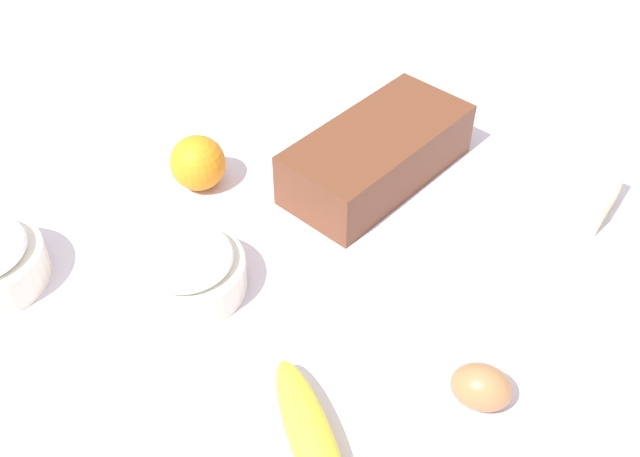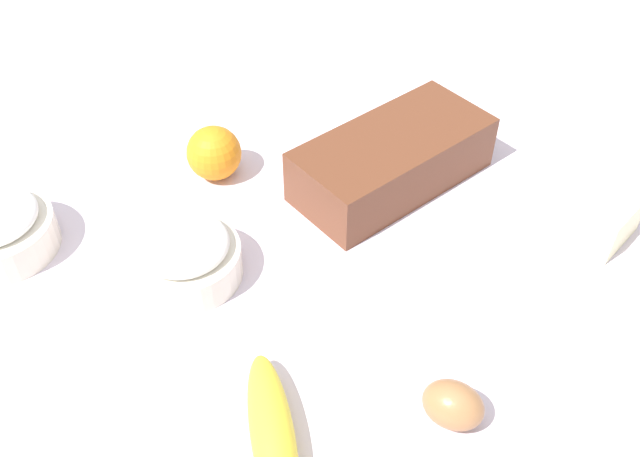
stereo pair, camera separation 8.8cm
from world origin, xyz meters
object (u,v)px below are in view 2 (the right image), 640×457
(loaf_pan, at_px, (392,159))
(butter_block, at_px, (604,218))
(egg_near_butter, at_px, (453,405))
(banana, at_px, (272,434))
(orange_fruit, at_px, (214,153))
(flour_bowl, at_px, (185,255))

(loaf_pan, xyz_separation_m, butter_block, (-0.11, 0.27, -0.01))
(butter_block, bearing_deg, egg_near_butter, 3.55)
(banana, relative_size, orange_fruit, 2.46)
(loaf_pan, xyz_separation_m, orange_fruit, (0.16, -0.19, -0.00))
(loaf_pan, distance_m, flour_bowl, 0.32)
(banana, height_order, butter_block, butter_block)
(flour_bowl, relative_size, orange_fruit, 1.76)
(flour_bowl, relative_size, butter_block, 1.51)
(loaf_pan, bearing_deg, orange_fruit, -43.21)
(loaf_pan, bearing_deg, egg_near_butter, 55.77)
(flour_bowl, distance_m, orange_fruit, 0.19)
(banana, xyz_separation_m, butter_block, (-0.50, 0.09, 0.01))
(egg_near_butter, bearing_deg, banana, -36.82)
(banana, height_order, orange_fruit, orange_fruit)
(orange_fruit, xyz_separation_m, butter_block, (-0.27, 0.46, -0.01))
(loaf_pan, relative_size, orange_fruit, 3.79)
(loaf_pan, relative_size, flour_bowl, 2.15)
(butter_block, bearing_deg, orange_fruit, -59.79)
(flour_bowl, distance_m, butter_block, 0.53)
(loaf_pan, bearing_deg, butter_block, 118.24)
(loaf_pan, xyz_separation_m, egg_near_butter, (0.25, 0.29, -0.02))
(loaf_pan, distance_m, banana, 0.44)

